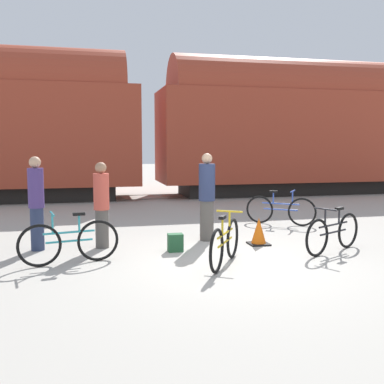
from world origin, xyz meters
TOP-DOWN VIEW (x-y plane):
  - ground_plane at (0.00, 0.00)m, footprint 80.00×80.00m
  - freight_train at (0.00, 9.85)m, footprint 23.78×2.87m
  - rail_near at (0.00, 9.13)m, footprint 35.78×0.07m
  - rail_far at (0.00, 10.57)m, footprint 35.78×0.07m
  - bicycle_teal at (-2.65, 0.39)m, footprint 1.67×0.46m
  - bicycle_yellow at (-0.10, -0.27)m, footprint 0.97×1.49m
  - bicycle_blue at (2.41, 3.08)m, footprint 1.45×1.13m
  - bicycle_black at (2.15, 0.14)m, footprint 1.57×0.87m
  - person_in_purple at (-3.29, 1.57)m, footprint 0.29×0.29m
  - person_in_red at (-2.07, 1.50)m, footprint 0.30×0.30m
  - person_in_navy at (0.11, 1.70)m, footprint 0.34×0.34m
  - backpack at (-0.73, 0.86)m, footprint 0.28×0.20m
  - traffic_cone at (1.03, 1.07)m, footprint 0.40×0.40m

SIDE VIEW (x-z plane):
  - ground_plane at x=0.00m, z-range 0.00..0.00m
  - rail_near at x=0.00m, z-range 0.00..0.01m
  - rail_far at x=0.00m, z-range 0.00..0.01m
  - backpack at x=-0.73m, z-range 0.00..0.34m
  - traffic_cone at x=1.03m, z-range -0.02..0.53m
  - bicycle_black at x=2.15m, z-range -0.06..0.80m
  - bicycle_blue at x=2.41m, z-range -0.07..0.82m
  - bicycle_yellow at x=-0.10m, z-range -0.07..0.82m
  - bicycle_teal at x=-2.65m, z-range -0.07..0.83m
  - person_in_red at x=-2.07m, z-range 0.02..1.70m
  - person_in_purple at x=-3.29m, z-range 0.02..1.82m
  - person_in_navy at x=0.11m, z-range 0.01..1.85m
  - freight_train at x=0.00m, z-range 0.16..5.63m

